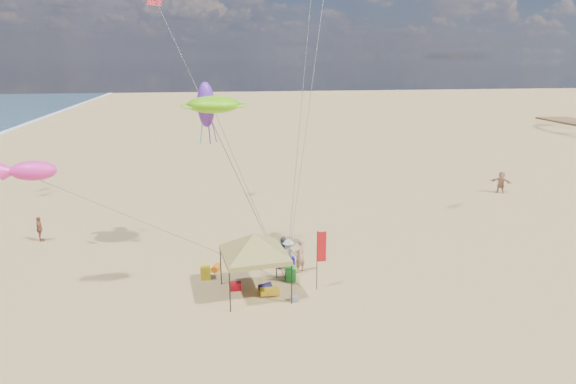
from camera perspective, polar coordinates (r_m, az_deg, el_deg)
The scene contains 19 objects.
ground at distance 24.78m, azimuth 1.08°, elevation -10.81°, with size 280.00×280.00×0.00m, color tan.
canopy_tent at distance 22.81m, azimuth -3.99°, elevation -5.15°, with size 5.72×5.72×3.55m.
feather_flag at distance 23.56m, azimuth 3.82°, elevation -6.85°, with size 0.47×0.05×3.05m.
cooler_red at distance 24.34m, azimuth -6.16°, elevation -10.92°, with size 0.54×0.38×0.38m, color #B30E19.
cooler_blue at distance 27.04m, azimuth 0.18°, elevation -8.02°, with size 0.54×0.38×0.38m, color #2017BC.
bag_navy at distance 24.21m, azimuth -2.68°, elevation -11.03°, with size 0.36×0.36×0.60m, color #0F0C38.
bag_orange at distance 26.45m, azimuth -8.42°, elevation -8.78°, with size 0.36×0.36×0.60m, color #C7600B.
chair_green at distance 25.10m, azimuth 0.30°, elevation -9.57°, with size 0.50×0.50×0.70m, color #198D25.
chair_yellow at distance 25.61m, azimuth -9.63°, elevation -9.26°, with size 0.50×0.50×0.70m, color gold.
crate_grey at distance 23.20m, azimuth 0.69°, elevation -12.38°, with size 0.34×0.30×0.28m, color gray.
beach_cart at distance 23.72m, azimuth -2.15°, elevation -11.55°, with size 0.90×0.50×0.24m, color gold.
person_near_a at distance 25.75m, azimuth 1.38°, elevation -7.44°, with size 0.69×0.45×1.89m, color tan.
person_near_b at distance 26.31m, azimuth -0.45°, elevation -7.09°, with size 0.85×0.66×1.75m, color #39434E.
person_near_c at distance 26.20m, azimuth 0.01°, elevation -7.28°, with size 1.08×0.62×1.68m, color silver.
person_far_a at distance 33.68m, azimuth -27.08°, elevation -3.88°, with size 0.92×0.38×1.58m, color brown.
person_far_c at distance 44.31m, azimuth 23.67°, elevation 1.07°, with size 1.70×0.54×1.83m, color tan.
turtle_kite at distance 26.08m, azimuth -8.69°, elevation 10.09°, with size 2.72×2.18×0.91m, color #6BD90B.
fish_kite at distance 24.82m, azimuth -27.66°, elevation 2.22°, with size 2.03×1.02×0.90m, color #FE2AA2.
squid_kite at distance 26.43m, azimuth -9.59°, elevation 10.06°, with size 0.92×0.92×2.38m, color purple.
Camera 1 is at (-3.86, -21.86, 11.01)m, focal length 30.36 mm.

